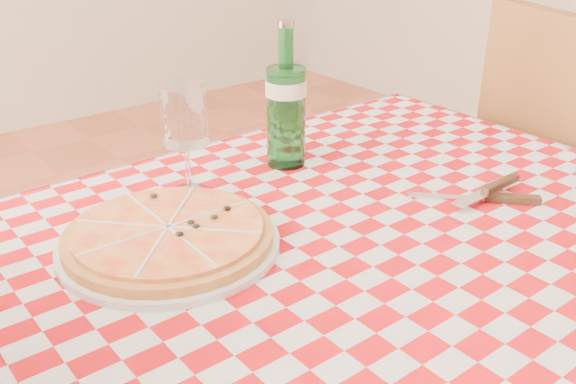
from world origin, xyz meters
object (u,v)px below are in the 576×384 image
object	(u,v)px
water_bottle	(286,95)
wine_glass	(186,142)
dining_table	(321,291)
pizza_plate	(169,234)
chair_near	(567,183)

from	to	relation	value
water_bottle	wine_glass	world-z (taller)	water_bottle
dining_table	pizza_plate	xyz separation A→B (m)	(-0.20, 0.12, 0.12)
dining_table	pizza_plate	size ratio (longest dim) A/B	3.66
dining_table	pizza_plate	bearing A→B (deg)	148.86
dining_table	chair_near	size ratio (longest dim) A/B	1.20
pizza_plate	wine_glass	distance (m)	0.20
water_bottle	pizza_plate	bearing A→B (deg)	-156.74
wine_glass	chair_near	bearing A→B (deg)	-11.15
chair_near	pizza_plate	distance (m)	1.10
pizza_plate	wine_glass	world-z (taller)	wine_glass
chair_near	wine_glass	bearing A→B (deg)	-170.44
pizza_plate	water_bottle	bearing A→B (deg)	23.26
dining_table	pizza_plate	distance (m)	0.26
chair_near	wine_glass	world-z (taller)	chair_near
water_bottle	dining_table	bearing A→B (deg)	-117.36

